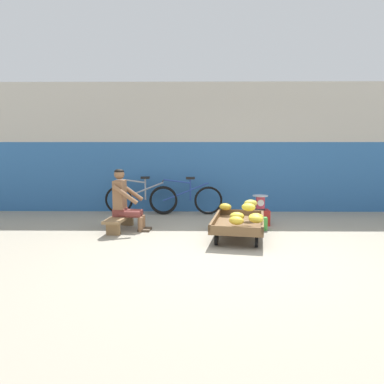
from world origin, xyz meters
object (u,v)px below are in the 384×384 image
Objects in this scene: bicycle_near_left at (141,198)px; shopping_bag at (262,224)px; bicycle_far_left at (186,199)px; low_bench at (120,219)px; banana_cart at (238,224)px; weighing_scale at (260,202)px; plastic_crate at (260,217)px; vendor_seated at (125,200)px.

bicycle_near_left reaches higher than shopping_bag.
bicycle_far_left is at bearing -5.09° from bicycle_near_left.
low_bench is 2.64m from shopping_bag.
low_bench is at bearing 165.85° from banana_cart.
low_bench is 3.76× the size of weighing_scale.
plastic_crate is at bearing -23.96° from bicycle_near_left.
low_bench is 1.90m from bicycle_far_left.
vendor_seated is 0.69× the size of bicycle_far_left.
weighing_scale is 0.54m from shopping_bag.
vendor_seated is at bearing -92.08° from bicycle_near_left.
low_bench is 0.38m from vendor_seated.
vendor_seated is 4.75× the size of shopping_bag.
banana_cart is 2.24m from bicycle_far_left.
vendor_seated is (0.09, -0.01, 0.37)m from low_bench.
bicycle_far_left is at bearing 145.42° from weighing_scale.
vendor_seated is at bearing -170.09° from weighing_scale.
bicycle_near_left is 6.92× the size of shopping_bag.
low_bench is 0.99× the size of vendor_seated.
vendor_seated is 0.69× the size of bicycle_near_left.
low_bench is at bearing 175.12° from vendor_seated.
bicycle_far_left reaches higher than weighing_scale.
weighing_scale is at bearing 61.15° from banana_cart.
plastic_crate is at bearing 9.93° from vendor_seated.
weighing_scale is (2.68, 0.44, 0.25)m from low_bench.
low_bench is 2.72m from weighing_scale.
weighing_scale is 0.18× the size of bicycle_far_left.
weighing_scale reaches higher than plastic_crate.
vendor_seated is 2.63m from weighing_scale.
low_bench is 3.14× the size of plastic_crate.
plastic_crate reaches higher than shopping_bag.
weighing_scale is at bearing -23.98° from bicycle_near_left.
banana_cart is at bearing -64.57° from bicycle_far_left.
bicycle_near_left is at bearing 156.04° from plastic_crate.
low_bench is (-2.13, 0.54, -0.04)m from banana_cart.
low_bench is 0.68× the size of bicycle_near_left.
plastic_crate is 0.22× the size of bicycle_far_left.
weighing_scale reaches higher than low_bench.
low_bench is at bearing -95.27° from bicycle_near_left.
banana_cart reaches higher than plastic_crate.
bicycle_near_left is at bearing 133.34° from banana_cart.
bicycle_far_left reaches higher than shopping_bag.
weighing_scale reaches higher than banana_cart.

